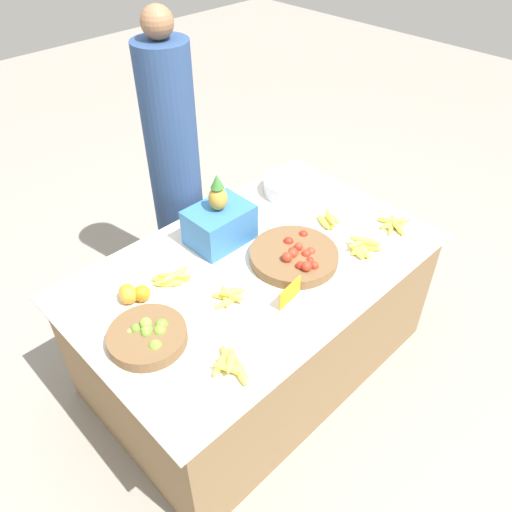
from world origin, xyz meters
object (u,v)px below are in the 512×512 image
vendor_person (176,179)px  tomato_basket (295,256)px  lime_bowl (147,336)px  metal_bowl (291,186)px  produce_crate (219,222)px  price_sign (290,293)px

vendor_person → tomato_basket: bearing=-88.3°
lime_bowl → metal_bowl: bearing=15.6°
lime_bowl → produce_crate: bearing=24.3°
price_sign → produce_crate: size_ratio=0.40×
produce_crate → tomato_basket: bearing=-67.7°
metal_bowl → price_sign: price_sign is taller
lime_bowl → metal_bowl: size_ratio=1.01×
metal_bowl → vendor_person: vendor_person is taller
produce_crate → vendor_person: bearing=76.6°
metal_bowl → produce_crate: produce_crate is taller
lime_bowl → metal_bowl: (1.24, 0.35, 0.01)m
price_sign → metal_bowl: bearing=34.7°
price_sign → vendor_person: bearing=72.3°
tomato_basket → vendor_person: size_ratio=0.25×
lime_bowl → price_sign: bearing=-23.2°
tomato_basket → price_sign: size_ratio=2.83×
tomato_basket → price_sign: (-0.22, -0.17, 0.02)m
tomato_basket → metal_bowl: bearing=43.9°
tomato_basket → price_sign: price_sign is taller
lime_bowl → metal_bowl: lime_bowl is taller
metal_bowl → vendor_person: bearing=134.7°
metal_bowl → produce_crate: 0.60m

